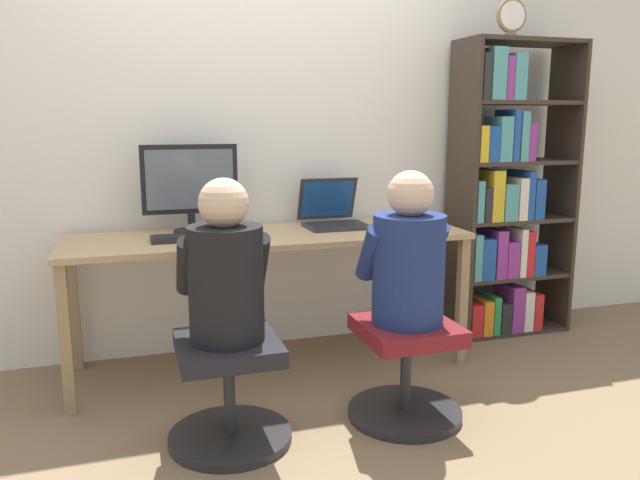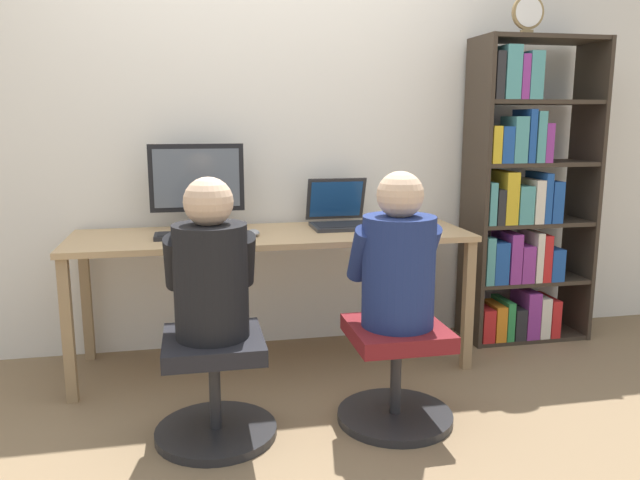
{
  "view_description": "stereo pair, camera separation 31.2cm",
  "coord_description": "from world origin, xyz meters",
  "px_view_note": "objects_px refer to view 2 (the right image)",
  "views": [
    {
      "loc": [
        -0.71,
        -2.82,
        1.32
      ],
      "look_at": [
        0.21,
        0.1,
        0.72
      ],
      "focal_mm": 35.0,
      "sensor_mm": 36.0,
      "label": 1
    },
    {
      "loc": [
        -0.41,
        -2.9,
        1.32
      ],
      "look_at": [
        0.21,
        0.1,
        0.72
      ],
      "focal_mm": 35.0,
      "sensor_mm": 36.0,
      "label": 2
    }
  ],
  "objects_px": {
    "keyboard": "(198,235)",
    "desk_clock": "(528,13)",
    "laptop": "(340,217)",
    "person_at_laptop": "(398,260)",
    "office_chair_right": "(396,370)",
    "person_at_monitor": "(211,268)",
    "office_chair_left": "(215,384)",
    "desktop_monitor": "(197,185)",
    "bookshelf": "(520,206)"
  },
  "relations": [
    {
      "from": "keyboard",
      "to": "desk_clock",
      "type": "bearing_deg",
      "value": 2.48
    },
    {
      "from": "keyboard",
      "to": "desk_clock",
      "type": "relative_size",
      "value": 2.15
    },
    {
      "from": "laptop",
      "to": "person_at_laptop",
      "type": "bearing_deg",
      "value": -87.38
    },
    {
      "from": "person_at_laptop",
      "to": "desk_clock",
      "type": "xyz_separation_m",
      "value": [
        0.97,
        0.79,
        1.15
      ]
    },
    {
      "from": "office_chair_right",
      "to": "person_at_monitor",
      "type": "height_order",
      "value": "person_at_monitor"
    },
    {
      "from": "office_chair_left",
      "to": "office_chair_right",
      "type": "bearing_deg",
      "value": -1.4
    },
    {
      "from": "desktop_monitor",
      "to": "office_chair_right",
      "type": "bearing_deg",
      "value": -48.64
    },
    {
      "from": "bookshelf",
      "to": "desk_clock",
      "type": "xyz_separation_m",
      "value": [
        -0.07,
        -0.08,
        1.07
      ]
    },
    {
      "from": "person_at_monitor",
      "to": "desk_clock",
      "type": "relative_size",
      "value": 3.22
    },
    {
      "from": "laptop",
      "to": "person_at_monitor",
      "type": "distance_m",
      "value": 1.14
    },
    {
      "from": "laptop",
      "to": "person_at_monitor",
      "type": "height_order",
      "value": "person_at_monitor"
    },
    {
      "from": "office_chair_right",
      "to": "laptop",
      "type": "bearing_deg",
      "value": 92.61
    },
    {
      "from": "office_chair_left",
      "to": "office_chair_right",
      "type": "distance_m",
      "value": 0.79
    },
    {
      "from": "office_chair_right",
      "to": "person_at_monitor",
      "type": "relative_size",
      "value": 0.78
    },
    {
      "from": "person_at_monitor",
      "to": "person_at_laptop",
      "type": "xyz_separation_m",
      "value": [
        0.78,
        -0.02,
        0.0
      ]
    },
    {
      "from": "desk_clock",
      "to": "office_chair_right",
      "type": "bearing_deg",
      "value": -140.9
    },
    {
      "from": "laptop",
      "to": "bookshelf",
      "type": "xyz_separation_m",
      "value": [
        1.09,
        -0.01,
        0.03
      ]
    },
    {
      "from": "office_chair_right",
      "to": "keyboard",
      "type": "bearing_deg",
      "value": 139.08
    },
    {
      "from": "office_chair_left",
      "to": "bookshelf",
      "type": "distance_m",
      "value": 2.1
    },
    {
      "from": "laptop",
      "to": "keyboard",
      "type": "height_order",
      "value": "laptop"
    },
    {
      "from": "person_at_monitor",
      "to": "desk_clock",
      "type": "xyz_separation_m",
      "value": [
        1.76,
        0.77,
        1.15
      ]
    },
    {
      "from": "office_chair_left",
      "to": "office_chair_right",
      "type": "height_order",
      "value": "same"
    },
    {
      "from": "keyboard",
      "to": "office_chair_left",
      "type": "height_order",
      "value": "keyboard"
    },
    {
      "from": "person_at_laptop",
      "to": "office_chair_right",
      "type": "bearing_deg",
      "value": -90.0
    },
    {
      "from": "desktop_monitor",
      "to": "person_at_laptop",
      "type": "xyz_separation_m",
      "value": [
        0.82,
        -0.93,
        -0.24
      ]
    },
    {
      "from": "office_chair_right",
      "to": "desk_clock",
      "type": "relative_size",
      "value": 2.53
    },
    {
      "from": "office_chair_left",
      "to": "person_at_laptop",
      "type": "xyz_separation_m",
      "value": [
        0.78,
        -0.01,
        0.5
      ]
    },
    {
      "from": "desktop_monitor",
      "to": "desk_clock",
      "type": "relative_size",
      "value": 2.46
    },
    {
      "from": "keyboard",
      "to": "desk_clock",
      "type": "height_order",
      "value": "desk_clock"
    },
    {
      "from": "bookshelf",
      "to": "desk_clock",
      "type": "distance_m",
      "value": 1.07
    },
    {
      "from": "laptop",
      "to": "office_chair_right",
      "type": "bearing_deg",
      "value": -87.39
    },
    {
      "from": "office_chair_right",
      "to": "person_at_laptop",
      "type": "relative_size",
      "value": 0.77
    },
    {
      "from": "person_at_monitor",
      "to": "bookshelf",
      "type": "relative_size",
      "value": 0.37
    },
    {
      "from": "office_chair_left",
      "to": "desk_clock",
      "type": "xyz_separation_m",
      "value": [
        1.76,
        0.77,
        1.65
      ]
    },
    {
      "from": "person_at_laptop",
      "to": "bookshelf",
      "type": "distance_m",
      "value": 1.36
    },
    {
      "from": "desktop_monitor",
      "to": "person_at_monitor",
      "type": "xyz_separation_m",
      "value": [
        0.03,
        -0.91,
        -0.25
      ]
    },
    {
      "from": "keyboard",
      "to": "desk_clock",
      "type": "distance_m",
      "value": 2.13
    },
    {
      "from": "desk_clock",
      "to": "person_at_monitor",
      "type": "bearing_deg",
      "value": -156.42
    },
    {
      "from": "person_at_laptop",
      "to": "bookshelf",
      "type": "bearing_deg",
      "value": 39.68
    },
    {
      "from": "keyboard",
      "to": "person_at_laptop",
      "type": "distance_m",
      "value": 1.09
    },
    {
      "from": "person_at_laptop",
      "to": "laptop",
      "type": "bearing_deg",
      "value": 92.62
    },
    {
      "from": "desktop_monitor",
      "to": "person_at_laptop",
      "type": "bearing_deg",
      "value": -48.5
    },
    {
      "from": "bookshelf",
      "to": "desk_clock",
      "type": "height_order",
      "value": "desk_clock"
    },
    {
      "from": "laptop",
      "to": "office_chair_left",
      "type": "relative_size",
      "value": 0.68
    },
    {
      "from": "person_at_monitor",
      "to": "bookshelf",
      "type": "height_order",
      "value": "bookshelf"
    },
    {
      "from": "keyboard",
      "to": "desktop_monitor",
      "type": "bearing_deg",
      "value": 88.86
    },
    {
      "from": "office_chair_left",
      "to": "keyboard",
      "type": "bearing_deg",
      "value": 93.14
    },
    {
      "from": "laptop",
      "to": "desk_clock",
      "type": "bearing_deg",
      "value": -5.4
    },
    {
      "from": "office_chair_left",
      "to": "person_at_laptop",
      "type": "height_order",
      "value": "person_at_laptop"
    },
    {
      "from": "office_chair_right",
      "to": "desk_clock",
      "type": "distance_m",
      "value": 2.07
    }
  ]
}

